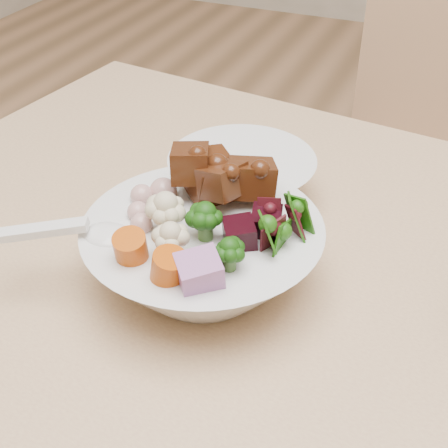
# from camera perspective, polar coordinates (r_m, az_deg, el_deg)

# --- Properties ---
(food_bowl) EXTENTS (0.22, 0.22, 0.12)m
(food_bowl) POSITION_cam_1_polar(r_m,az_deg,el_deg) (0.59, -1.71, -2.33)
(food_bowl) COLOR silver
(food_bowl) RESTS_ON dining_table
(soup_spoon) EXTENTS (0.13, 0.08, 0.03)m
(soup_spoon) POSITION_cam_1_polar(r_m,az_deg,el_deg) (0.57, -12.18, -0.98)
(soup_spoon) COLOR silver
(soup_spoon) RESTS_ON food_bowl
(side_bowl) EXTENTS (0.17, 0.17, 0.06)m
(side_bowl) POSITION_cam_1_polar(r_m,az_deg,el_deg) (0.71, 1.62, 4.09)
(side_bowl) COLOR silver
(side_bowl) RESTS_ON dining_table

